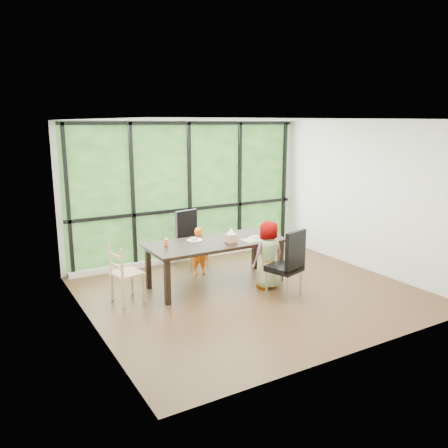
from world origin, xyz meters
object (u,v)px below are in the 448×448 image
at_px(chair_window_leather, 193,241).
at_px(orange_cup, 166,242).
at_px(dining_table, 216,263).
at_px(child_older, 268,255).
at_px(child_toddler, 200,251).
at_px(tissue_box, 231,238).
at_px(chair_end_beech, 127,273).
at_px(plate_far, 194,240).
at_px(green_cup, 271,235).
at_px(chair_interior_leather, 284,263).
at_px(plate_near, 255,238).

bearing_deg(chair_window_leather, orange_cup, -148.85).
height_order(dining_table, child_older, child_older).
relative_size(child_toddler, tissue_box, 5.47).
distance_m(chair_end_beech, orange_cup, 0.81).
bearing_deg(plate_far, chair_window_leather, 65.71).
bearing_deg(chair_window_leather, green_cup, -65.92).
bearing_deg(chair_window_leather, plate_far, -125.39).
relative_size(chair_interior_leather, plate_near, 4.55).
height_order(plate_near, orange_cup, orange_cup).
bearing_deg(dining_table, child_toddler, 90.00).
distance_m(plate_far, plate_near, 1.03).
relative_size(dining_table, plate_far, 8.93).
height_order(chair_window_leather, chair_end_beech, chair_window_leather).
bearing_deg(child_toddler, chair_interior_leather, -56.73).
distance_m(child_older, tissue_box, 0.67).
bearing_deg(chair_end_beech, orange_cup, -88.05).
bearing_deg(orange_cup, plate_near, -14.24).
height_order(plate_near, tissue_box, tissue_box).
xyz_separation_m(chair_window_leather, green_cup, (0.86, -1.23, 0.27)).
bearing_deg(orange_cup, dining_table, -12.48).
relative_size(chair_window_leather, orange_cup, 10.38).
distance_m(chair_end_beech, green_cup, 2.47).
distance_m(dining_table, plate_far, 0.52).
xyz_separation_m(plate_far, tissue_box, (0.48, -0.38, 0.06)).
height_order(chair_end_beech, plate_far, chair_end_beech).
xyz_separation_m(child_toddler, plate_far, (-0.29, -0.38, 0.33)).
bearing_deg(chair_end_beech, green_cup, -107.38).
distance_m(chair_interior_leather, child_older, 0.44).
height_order(dining_table, tissue_box, tissue_box).
relative_size(chair_interior_leather, chair_end_beech, 1.20).
bearing_deg(chair_interior_leather, chair_window_leather, -90.35).
distance_m(chair_interior_leather, green_cup, 0.81).
relative_size(dining_table, tissue_box, 14.50).
xyz_separation_m(chair_window_leather, chair_interior_leather, (0.61, -1.95, 0.00)).
height_order(chair_interior_leather, green_cup, chair_interior_leather).
xyz_separation_m(dining_table, orange_cup, (-0.80, 0.18, 0.43)).
distance_m(chair_window_leather, chair_interior_leather, 2.04).
relative_size(child_toddler, green_cup, 7.53).
bearing_deg(tissue_box, dining_table, 137.74).
height_order(chair_interior_leather, chair_end_beech, chair_interior_leather).
height_order(chair_window_leather, green_cup, chair_window_leather).
bearing_deg(chair_window_leather, plate_near, -73.02).
bearing_deg(dining_table, child_older, -39.37).
bearing_deg(orange_cup, chair_window_leather, 42.25).
bearing_deg(plate_near, chair_end_beech, 174.39).
xyz_separation_m(plate_far, orange_cup, (-0.52, -0.03, 0.04)).
height_order(chair_interior_leather, child_toddler, chair_interior_leather).
height_order(dining_table, child_toddler, child_toddler).
bearing_deg(tissue_box, orange_cup, 160.56).
bearing_deg(green_cup, plate_near, 161.84).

